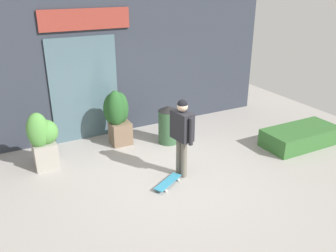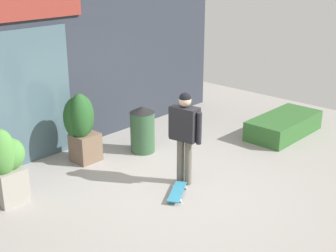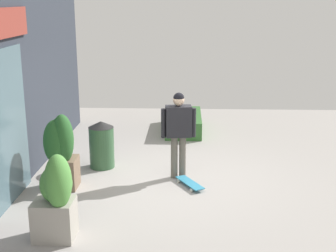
{
  "view_description": "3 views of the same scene",
  "coord_description": "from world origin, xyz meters",
  "px_view_note": "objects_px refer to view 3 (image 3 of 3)",
  "views": [
    {
      "loc": [
        -3.11,
        -5.85,
        3.81
      ],
      "look_at": [
        -0.06,
        -0.02,
        1.08
      ],
      "focal_mm": 37.92,
      "sensor_mm": 36.0,
      "label": 1
    },
    {
      "loc": [
        -5.64,
        -5.15,
        3.83
      ],
      "look_at": [
        -0.06,
        -0.02,
        1.08
      ],
      "focal_mm": 50.73,
      "sensor_mm": 36.0,
      "label": 2
    },
    {
      "loc": [
        -8.28,
        -0.35,
        3.33
      ],
      "look_at": [
        -0.06,
        -0.02,
        1.08
      ],
      "focal_mm": 49.89,
      "sensor_mm": 36.0,
      "label": 3
    }
  ],
  "objects_px": {
    "skateboard": "(190,183)",
    "trash_bin": "(102,144)",
    "skateboarder": "(179,126)",
    "planter_box_left": "(56,197)",
    "planter_box_right": "(61,148)"
  },
  "relations": [
    {
      "from": "planter_box_left",
      "to": "planter_box_right",
      "type": "distance_m",
      "value": 1.88
    },
    {
      "from": "planter_box_left",
      "to": "trash_bin",
      "type": "relative_size",
      "value": 1.34
    },
    {
      "from": "skateboard",
      "to": "trash_bin",
      "type": "xyz_separation_m",
      "value": [
        0.95,
        1.79,
        0.42
      ]
    },
    {
      "from": "skateboarder",
      "to": "trash_bin",
      "type": "distance_m",
      "value": 1.73
    },
    {
      "from": "planter_box_right",
      "to": "trash_bin",
      "type": "distance_m",
      "value": 1.28
    },
    {
      "from": "skateboard",
      "to": "planter_box_right",
      "type": "xyz_separation_m",
      "value": [
        -0.19,
        2.31,
        0.71
      ]
    },
    {
      "from": "planter_box_right",
      "to": "skateboard",
      "type": "bearing_deg",
      "value": -85.31
    },
    {
      "from": "skateboard",
      "to": "trash_bin",
      "type": "relative_size",
      "value": 0.77
    },
    {
      "from": "skateboard",
      "to": "trash_bin",
      "type": "height_order",
      "value": "trash_bin"
    },
    {
      "from": "skateboard",
      "to": "planter_box_left",
      "type": "relative_size",
      "value": 0.57
    },
    {
      "from": "skateboarder",
      "to": "trash_bin",
      "type": "bearing_deg",
      "value": -116.05
    },
    {
      "from": "trash_bin",
      "to": "skateboard",
      "type": "bearing_deg",
      "value": -117.9
    },
    {
      "from": "skateboard",
      "to": "planter_box_left",
      "type": "bearing_deg",
      "value": -73.41
    },
    {
      "from": "skateboard",
      "to": "planter_box_right",
      "type": "bearing_deg",
      "value": -115.45
    },
    {
      "from": "skateboarder",
      "to": "planter_box_left",
      "type": "distance_m",
      "value": 2.99
    }
  ]
}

